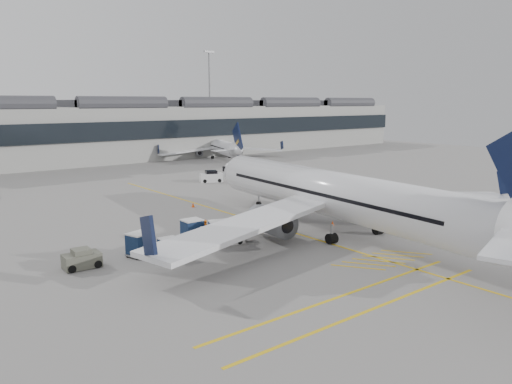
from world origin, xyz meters
TOP-DOWN VIEW (x-y plane):
  - ground at (0.00, 0.00)m, footprint 220.00×220.00m
  - terminal at (0.00, 71.93)m, footprint 200.00×20.45m
  - apron_markings at (10.00, 10.00)m, footprint 0.25×60.00m
  - airliner_main at (13.12, 0.32)m, footprint 40.96×44.93m
  - airliner_far at (40.30, 60.08)m, footprint 26.95×29.90m
  - belt_loader at (2.39, 4.40)m, footprint 5.00×2.39m
  - baggage_cart_a at (2.58, 4.57)m, footprint 2.28×2.07m
  - baggage_cart_b at (1.24, 6.99)m, footprint 1.81×1.50m
  - baggage_cart_c at (-4.46, 5.59)m, footprint 2.18×1.98m
  - baggage_cart_d at (-2.82, 3.78)m, footprint 1.54×1.28m
  - ramp_agent_a at (2.35, 6.48)m, footprint 0.74×0.77m
  - ramp_agent_b at (6.84, 5.65)m, footprint 1.07×1.05m
  - pushback_tug at (-9.05, 5.59)m, footprint 2.66×1.71m
  - safety_cone_nose at (8.60, 18.95)m, footprint 0.40×0.40m
  - safety_cone_engine at (14.91, 2.93)m, footprint 0.33×0.33m
  - service_van_right at (20.48, 33.18)m, footprint 3.77×2.84m

SIDE VIEW (x-z plane):
  - ground at x=0.00m, z-range 0.00..0.00m
  - apron_markings at x=10.00m, z-range 0.00..0.01m
  - safety_cone_engine at x=14.91m, z-range 0.00..0.47m
  - safety_cone_nose at x=8.60m, z-range 0.00..0.55m
  - belt_loader at x=2.39m, z-range -0.41..1.57m
  - pushback_tug at x=-9.05m, z-range -0.08..1.38m
  - service_van_right at x=20.48m, z-range -0.09..1.65m
  - baggage_cart_d at x=-2.82m, z-range 0.06..1.65m
  - ramp_agent_b at x=6.84m, z-range 0.00..1.74m
  - ramp_agent_a at x=2.35m, z-range 0.00..1.77m
  - baggage_cart_b at x=1.24m, z-range 0.07..1.95m
  - baggage_cart_c at x=-4.46m, z-range 0.07..1.98m
  - baggage_cart_a at x=2.58m, z-range 0.07..2.07m
  - airliner_far at x=40.30m, z-range -1.69..6.52m
  - airliner_main at x=13.12m, z-range -2.46..9.49m
  - terminal at x=0.00m, z-range -0.06..12.34m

